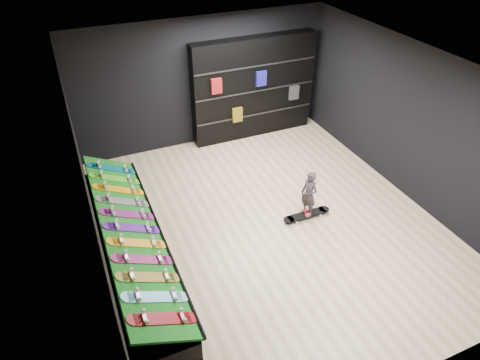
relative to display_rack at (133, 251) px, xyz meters
name	(u,v)px	position (x,y,z in m)	size (l,w,h in m)	color
floor	(268,222)	(2.55, 0.00, -0.25)	(6.00, 7.00, 0.01)	beige
ceiling	(276,70)	(2.55, 0.00, 2.75)	(6.00, 7.00, 0.01)	white
wall_back	(203,82)	(2.55, 3.50, 1.25)	(6.00, 0.02, 3.00)	black
wall_front	(418,311)	(2.55, -3.50, 1.25)	(6.00, 0.02, 3.00)	black
wall_left	(90,198)	(-0.45, 0.00, 1.25)	(0.02, 7.00, 3.00)	black
wall_right	(410,123)	(5.55, 0.00, 1.25)	(0.02, 7.00, 3.00)	black
display_rack	(133,251)	(0.00, 0.00, 0.00)	(0.90, 4.50, 0.50)	black
turf_ramp	(132,229)	(0.05, 0.00, 0.46)	(1.00, 4.50, 0.04)	#0D5610
back_shelving	(253,88)	(3.75, 3.32, 0.97)	(3.06, 0.36, 2.45)	black
floor_skateboard	(307,216)	(3.29, -0.16, -0.21)	(0.98, 0.22, 0.09)	black
child	(308,202)	(3.29, -0.16, 0.12)	(0.21, 0.15, 0.57)	black
display_board_0	(163,319)	(0.06, -1.90, 0.49)	(0.98, 0.22, 0.09)	red
display_board_1	(156,297)	(0.06, -1.52, 0.49)	(0.98, 0.22, 0.09)	#0CB2E5
display_board_2	(149,277)	(0.06, -1.14, 0.49)	(0.98, 0.22, 0.09)	yellow
display_board_3	(143,259)	(0.06, -0.76, 0.49)	(0.98, 0.22, 0.09)	#E5198C
display_board_4	(137,243)	(0.06, -0.38, 0.49)	(0.98, 0.22, 0.09)	orange
display_board_5	(132,228)	(0.06, 0.00, 0.49)	(0.98, 0.22, 0.09)	purple
display_board_6	(127,214)	(0.06, 0.38, 0.49)	(0.98, 0.22, 0.09)	#2626BF
display_board_7	(123,201)	(0.06, 0.76, 0.49)	(0.98, 0.22, 0.09)	black
display_board_8	(119,190)	(0.06, 1.14, 0.49)	(0.98, 0.22, 0.09)	yellow
display_board_9	(115,179)	(0.06, 1.52, 0.49)	(0.98, 0.22, 0.09)	green
display_board_10	(112,168)	(0.06, 1.90, 0.49)	(0.98, 0.22, 0.09)	#0C8C99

